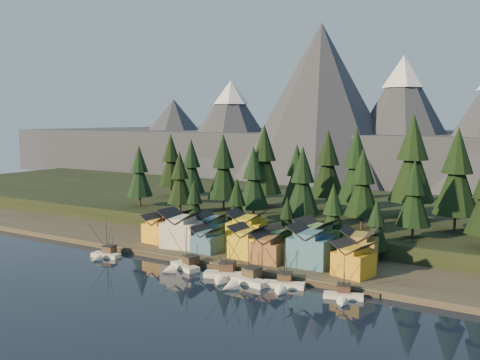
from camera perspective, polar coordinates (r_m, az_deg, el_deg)
The scene contains 44 objects.
ground at distance 126.27m, azimuth -5.40°, elevation -11.20°, with size 500.00×500.00×0.00m, color black.
shore_strip at distance 158.59m, azimuth 3.38°, elevation -7.19°, with size 400.00×50.00×1.50m, color #383129.
hillside at distance 202.66m, azimuth 10.10°, elevation -3.59°, with size 420.00×100.00×6.00m, color black.
dock at distance 139.07m, azimuth -1.26°, elevation -9.27°, with size 80.00×4.00×1.00m, color #453D31.
mountain_ridge at distance 319.05m, azimuth 17.67°, elevation 4.08°, with size 560.00×190.00×90.00m.
boat_0 at distance 153.85m, azimuth -14.34°, elevation -7.24°, with size 8.73×9.34×11.16m.
boat_2 at distance 138.76m, azimuth -6.26°, elevation -8.53°, with size 10.15×10.75×12.16m.
boat_3 at distance 130.41m, azimuth -1.70°, elevation -9.49°, with size 11.18×11.73×12.61m.
boat_4 at distance 126.21m, azimuth 0.28°, elevation -10.06°, with size 11.99×12.71×12.81m.
boat_5 at distance 123.77m, azimuth 4.59°, elevation -10.55°, with size 10.29×10.73×11.15m.
boat_6 at distance 118.39m, azimuth 10.96°, elevation -11.58°, with size 9.10×9.50×9.91m.
house_front_0 at distance 162.57m, azimuth -8.56°, elevation -5.06°, with size 8.84×8.42×8.30m.
house_front_1 at distance 155.79m, azimuth -6.19°, elevation -5.09°, with size 11.63×11.29×10.56m.
house_front_2 at distance 149.84m, azimuth -3.51°, elevation -6.27°, with size 7.47×7.52×7.01m.
house_front_3 at distance 143.65m, azimuth 0.85°, elevation -6.47°, with size 8.79×8.40×8.66m.
house_front_4 at distance 139.31m, azimuth 3.11°, elevation -7.09°, with size 8.03×8.60×7.79m.
house_front_5 at distance 136.47m, azimuth 7.55°, elevation -6.82°, with size 10.26×9.39×10.45m.
house_front_6 at distance 130.15m, azimuth 12.01°, elevation -8.12°, with size 9.73×9.39×8.18m.
house_back_0 at distance 166.52m, azimuth -6.89°, elevation -4.61°, with size 8.33×8.00×9.08m.
house_back_1 at distance 159.80m, azimuth -2.88°, elevation -5.05°, with size 8.92×9.00×9.09m.
house_back_2 at distance 154.00m, azimuth 0.76°, elevation -5.17°, with size 11.47×10.81×10.67m.
house_back_3 at distance 146.71m, azimuth 4.41°, elevation -6.40°, with size 9.04×8.43×7.76m.
house_back_4 at distance 144.29m, azimuth 8.10°, elevation -6.10°, with size 10.71×10.38×10.42m.
house_back_5 at distance 138.69m, azimuth 12.59°, elevation -6.90°, with size 9.89×9.98×9.61m.
tree_hill_0 at distance 200.93m, azimuth -10.69°, elevation 0.75°, with size 9.74×9.74×22.70m.
tree_hill_1 at distance 205.50m, azimuth -5.21°, elevation 1.29°, with size 10.64×10.64×24.79m.
tree_hill_2 at distance 183.84m, azimuth -6.44°, elevation 0.06°, with size 9.18×9.18×21.39m.
tree_hill_3 at distance 187.40m, azimuth -1.78°, elevation 1.20°, with size 11.66×11.66×27.15m.
tree_hill_4 at distance 195.91m, azimuth 2.59°, elevation 1.96°, with size 13.07×13.07×30.44m.
tree_hill_5 at distance 169.71m, azimuth 1.45°, elevation 0.02°, with size 10.25×10.25×23.88m.
tree_hill_6 at distance 179.19m, azimuth 6.08°, elevation 0.36°, with size 10.31×10.31×24.03m.
tree_hill_7 at distance 159.66m, azimuth 6.68°, elevation -0.35°, with size 10.46×10.46×24.36m.
tree_hill_8 at distance 178.53m, azimuth 12.28°, elevation 1.16°, with size 12.61×12.61×29.37m.
tree_hill_9 at distance 160.26m, azimuth 12.94°, elevation -0.49°, with size 10.38×10.38×24.17m.
tree_hill_10 at distance 181.44m, azimuth 17.92°, elevation 1.91°, with size 14.66×14.66×34.16m.
tree_hill_11 at distance 151.30m, azimuth 18.06°, elevation -1.57°, with size 9.33×9.33×21.73m.
tree_hill_12 at distance 164.79m, azimuth 22.13°, elevation 0.53°, with size 12.94×12.94×30.14m.
tree_hill_15 at distance 192.82m, azimuth 9.34°, elevation 1.49°, with size 12.24×12.24×28.51m.
tree_hill_16 at distance 224.31m, azimuth -7.37°, elevation 1.90°, with size 11.21×11.21×26.11m.
tree_shore_0 at distance 171.21m, azimuth -4.89°, elevation -2.58°, with size 7.68×7.68×17.89m.
tree_shore_1 at distance 162.21m, azimuth -0.33°, elevation -2.81°, with size 8.24×8.24×19.19m.
tree_shore_2 at distance 154.46m, azimuth 5.04°, elevation -4.20°, with size 6.40×6.40×14.90m.
tree_shore_3 at distance 148.39m, azimuth 9.90°, elevation -3.72°, with size 8.40×8.40×19.57m.
tree_shore_4 at distance 144.83m, azimuth 14.32°, elevation -4.82°, with size 6.97×6.97×16.23m.
Camera 1 is at (72.58, -95.82, 38.65)m, focal length 40.00 mm.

